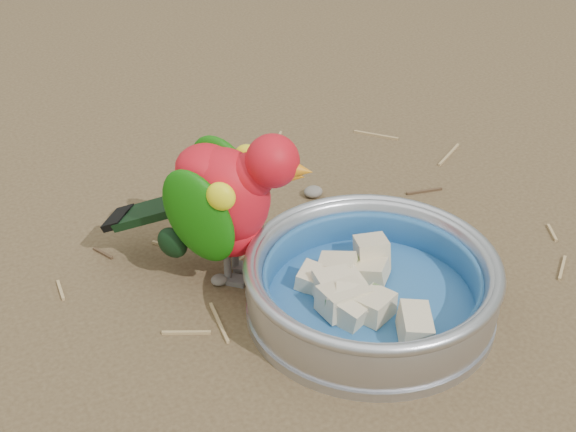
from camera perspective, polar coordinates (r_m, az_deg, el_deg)
name	(u,v)px	position (r m, az deg, el deg)	size (l,w,h in m)	color
ground	(332,396)	(0.71, 3.16, -12.63)	(60.00, 60.00, 0.00)	brown
food_bowl	(370,305)	(0.79, 5.85, -6.32)	(0.24, 0.24, 0.02)	#B2B2BA
bowl_wall	(372,281)	(0.77, 5.98, -4.59)	(0.24, 0.24, 0.04)	#B2B2BA
fruit_wedges	(371,286)	(0.77, 5.95, -5.00)	(0.14, 0.14, 0.03)	beige
lory_parrot	(225,209)	(0.79, -4.49, 0.52)	(0.09, 0.20, 0.16)	red
ground_debris	(270,365)	(0.73, -1.32, -10.53)	(0.90, 0.80, 0.01)	#A68756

